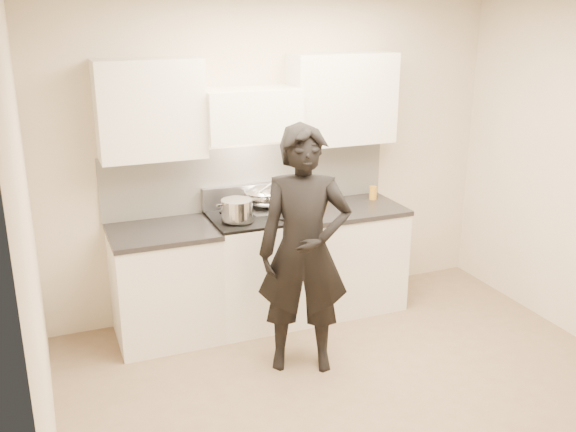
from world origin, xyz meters
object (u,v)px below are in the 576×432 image
Objects in this scene: utensil_crock at (306,195)px; person at (304,251)px; wok at (264,196)px; counter_right at (346,256)px; stove at (258,268)px.

person reaches higher than utensil_crock.
wok is at bearing 109.10° from person.
person reaches higher than counter_right.
stove is 0.83m from counter_right.
wok is 1.57× the size of utensil_crock.
person is (-0.76, -0.81, 0.45)m from counter_right.
counter_right is (0.83, 0.00, -0.01)m from stove.
stove is 0.76m from utensil_crock.
utensil_crock is (-0.31, 0.18, 0.54)m from counter_right.
utensil_crock is at bearing 149.88° from counter_right.
utensil_crock reaches higher than counter_right.
utensil_crock is 0.15× the size of person.
stove is at bearing -129.76° from wok.
stove is 2.24× the size of wok.
stove is at bearing -180.00° from counter_right.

